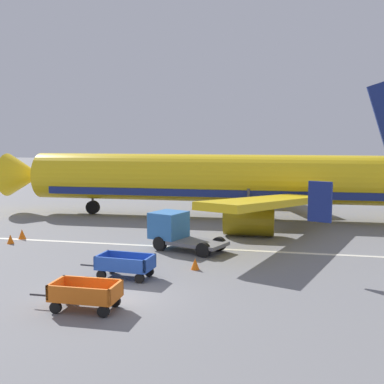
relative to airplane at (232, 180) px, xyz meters
The scene contains 9 objects.
ground_plane 20.25m from the airplane, 96.26° to the right, with size 220.00×220.00×0.00m, color slate.
apron_stripe 11.38m from the airplane, 101.49° to the right, with size 120.00×0.36×0.01m, color silver.
airplane is the anchor object (origin of this frame).
baggage_cart_nearest 21.92m from the airplane, 96.91° to the right, with size 3.56×1.42×1.07m.
baggage_cart_second_in_row 17.68m from the airplane, 98.52° to the right, with size 3.60×1.61×1.07m.
service_truck_beside_carts 11.41m from the airplane, 98.98° to the right, with size 4.76×3.32×2.10m.
traffic_cone_near_plane 16.12m from the airplane, 138.21° to the right, with size 0.48×0.48×0.63m, color orange.
traffic_cone_mid_apron 17.02m from the airplane, 134.75° to the right, with size 0.42×0.42×0.56m, color orange.
traffic_cone_by_carts 15.50m from the airplane, 89.05° to the right, with size 0.43×0.43×0.56m, color orange.
Camera 1 is at (7.26, -18.51, 6.55)m, focal length 46.55 mm.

